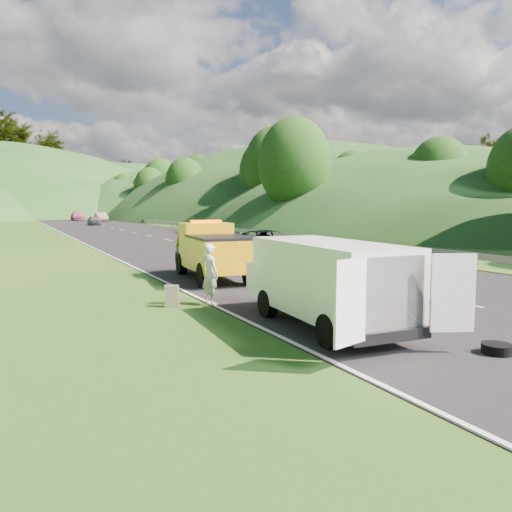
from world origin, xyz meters
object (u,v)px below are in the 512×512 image
worker (411,339)px  suitcase (172,296)px  tow_truck (213,251)px  white_van (324,279)px  woman (210,304)px  passing_suv (267,258)px  spare_tire (497,354)px  child (299,312)px

worker → suitcase: (-3.78, 5.88, 0.32)m
tow_truck → white_van: size_ratio=0.93×
woman → suitcase: (-1.15, 0.19, 0.32)m
tow_truck → passing_suv: bearing=52.6°
white_van → suitcase: bearing=127.0°
white_van → woman: bearing=115.1°
white_van → spare_tire: bearing=-58.2°
white_van → child: 2.15m
child → spare_tire: bearing=-23.0°
suitcase → passing_suv: 13.57m
white_van → woman: size_ratio=3.35×
worker → suitcase: 7.00m
tow_truck → child: 6.91m
suitcase → tow_truck: bearing=55.0°
tow_truck → white_van: bearing=-86.9°
white_van → worker: white_van is taller
child → woman: bearing=-178.2°
white_van → worker: bearing=-53.5°
worker → passing_suv: worker is taller
child → worker: 3.64m
worker → spare_tire: size_ratio=3.07×
woman → tow_truck: bearing=-34.3°
white_van → spare_tire: 4.12m
tow_truck → child: bearing=-84.9°
tow_truck → suitcase: tow_truck is taller
child → spare_tire: child is taller
suitcase → white_van: bearing=-57.1°
worker → spare_tire: worker is taller
child → worker: bearing=-26.1°
spare_tire → tow_truck: bearing=96.3°
child → passing_suv: bearing=116.7°
white_van → worker: 2.46m
white_van → suitcase: white_van is taller
white_van → woman: white_van is taller
tow_truck → spare_tire: tow_truck is taller
worker → suitcase: size_ratio=2.91×
tow_truck → spare_tire: bearing=-77.3°
spare_tire → suitcase: bearing=120.5°
worker → white_van: bearing=136.4°
child → passing_suv: 13.94m
spare_tire → white_van: bearing=117.6°
worker → spare_tire: (0.68, -1.68, 0.00)m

